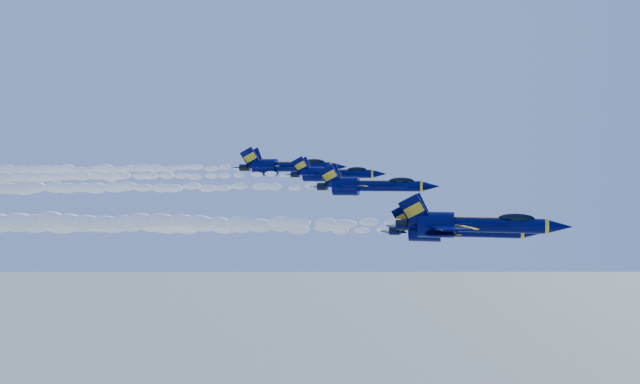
% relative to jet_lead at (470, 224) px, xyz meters
% --- Properties ---
extents(jet_lead, '(19.50, 15.99, 7.24)m').
position_rel_jet_lead_xyz_m(jet_lead, '(0.00, 0.00, 0.00)').
color(jet_lead, '#00033B').
extents(smoke_trail_jet_lead, '(61.21, 2.64, 2.38)m').
position_rel_jet_lead_xyz_m(smoke_trail_jet_lead, '(-38.94, 0.00, -0.52)').
color(smoke_trail_jet_lead, white).
extents(jet_second, '(18.57, 15.23, 6.90)m').
position_rel_jet_lead_xyz_m(jet_second, '(-1.90, 4.95, -1.13)').
color(jet_second, '#00033B').
extents(smoke_trail_jet_second, '(61.21, 2.51, 2.26)m').
position_rel_jet_lead_xyz_m(smoke_trail_jet_second, '(-40.44, 4.95, -1.64)').
color(smoke_trail_jet_second, white).
extents(jet_third, '(17.36, 14.24, 6.45)m').
position_rel_jet_lead_xyz_m(jet_third, '(-14.25, 14.08, 4.11)').
color(jet_third, '#00033B').
extents(smoke_trail_jet_third, '(61.21, 2.35, 2.12)m').
position_rel_jet_lead_xyz_m(smoke_trail_jet_third, '(-52.27, 14.08, 3.61)').
color(smoke_trail_jet_third, white).
extents(jet_fourth, '(15.59, 12.79, 5.79)m').
position_rel_jet_lead_xyz_m(jet_fourth, '(-22.20, 24.25, 5.83)').
color(jet_fourth, '#00033B').
extents(smoke_trail_jet_fourth, '(61.21, 2.11, 1.90)m').
position_rel_jet_lead_xyz_m(smoke_trail_jet_fourth, '(-59.47, 24.25, 5.35)').
color(smoke_trail_jet_fourth, white).
extents(jet_fifth, '(19.57, 16.05, 7.27)m').
position_rel_jet_lead_xyz_m(jet_fifth, '(-32.56, 32.15, 7.08)').
color(jet_fifth, '#00033B').
extents(smoke_trail_jet_fifth, '(61.21, 2.65, 2.39)m').
position_rel_jet_lead_xyz_m(smoke_trail_jet_fifth, '(-71.53, 32.15, 6.57)').
color(smoke_trail_jet_fifth, white).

